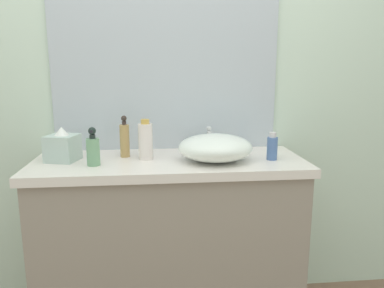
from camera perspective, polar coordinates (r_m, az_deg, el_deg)
bathroom_wall_rear at (r=2.10m, az=-4.39°, el=9.81°), size 6.00×0.06×2.60m
vanity_counter at (r=2.02m, az=-3.35°, el=-15.05°), size 1.35×0.52×0.92m
wall_mirror_panel at (r=2.06m, az=-4.01°, el=12.68°), size 1.22×0.01×0.97m
sink_basin at (r=1.82m, az=3.61°, el=-0.55°), size 0.37×0.34×0.13m
faucet at (r=2.00m, az=2.72°, el=1.02°), size 0.03×0.11×0.14m
soap_dispenser at (r=1.78m, az=-14.97°, el=-0.84°), size 0.06×0.06×0.18m
lotion_bottle at (r=1.88m, az=12.24°, el=-0.50°), size 0.05×0.05×0.14m
perfume_bottle at (r=1.92m, az=-10.32°, el=0.76°), size 0.05×0.05×0.21m
spray_can at (r=1.85m, az=-7.15°, el=0.50°), size 0.07×0.07×0.20m
tissue_box at (r=1.92m, az=-19.29°, el=-0.36°), size 0.17×0.17×0.17m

